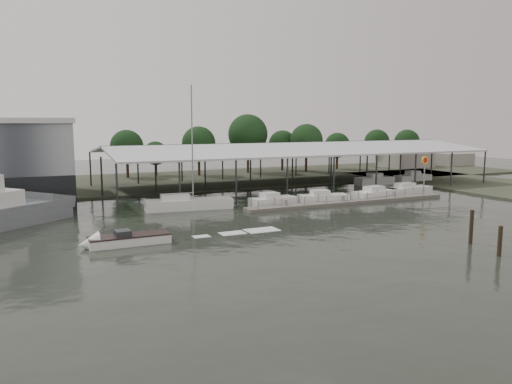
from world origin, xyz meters
name	(u,v)px	position (x,y,z in m)	size (l,w,h in m)	color
ground	(281,230)	(0.00, 0.00, 0.00)	(200.00, 200.00, 0.00)	#232922
land_strip_far	(164,181)	(0.00, 42.00, 0.10)	(140.00, 30.00, 0.30)	#3E4332
covered_boat_shed	(293,147)	(17.00, 28.00, 6.13)	(58.24, 24.00, 6.96)	silver
floating_dock	(350,202)	(15.00, 10.00, 0.20)	(28.00, 2.00, 1.40)	#68635B
shell_fuel_sign	(425,168)	(27.00, 9.99, 3.93)	(1.10, 0.18, 5.55)	gray
distant_commercial_buildings	(420,159)	(59.03, 44.69, 1.84)	(22.00, 8.00, 4.00)	gray
white_sailboat	(187,204)	(-4.40, 14.69, 0.66)	(10.25, 3.90, 14.37)	white
speedboat_underway	(122,240)	(-14.44, 0.62, 0.39)	(18.27, 2.55, 2.00)	white
moored_cruiser_0	(273,201)	(5.60, 12.57, 0.61)	(6.00, 2.76, 1.70)	white
moored_cruiser_1	(323,198)	(12.29, 11.89, 0.61)	(6.54, 3.48, 1.70)	white
moored_cruiser_2	(376,194)	(20.81, 12.10, 0.61)	(7.67, 3.49, 1.70)	white
moored_cruiser_3	(407,190)	(27.01, 13.15, 0.61)	(7.64, 2.70, 1.70)	white
horizon_tree_line	(276,141)	(24.49, 47.90, 6.21)	(67.75, 10.82, 11.54)	#312015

